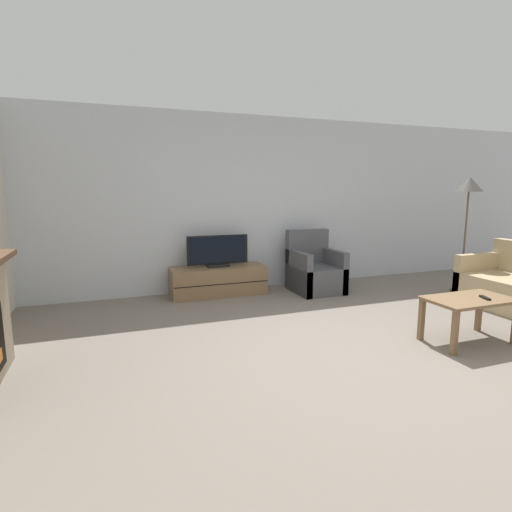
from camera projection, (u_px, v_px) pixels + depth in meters
The scene contains 8 objects.
ground_plane at pixel (358, 354), 3.84m from camera, with size 24.00×24.00×0.00m, color slate.
wall_back at pixel (254, 203), 6.34m from camera, with size 12.00×0.06×2.70m.
tv_stand at pixel (218, 281), 5.99m from camera, with size 1.41×0.50×0.43m.
tv at pixel (218, 252), 5.92m from camera, with size 0.93×0.18×0.47m.
armchair at pixel (314, 272), 6.20m from camera, with size 0.70×0.76×0.94m.
coffee_table at pixel (469, 305), 4.08m from camera, with size 0.89×0.51×0.47m.
remote at pixel (485, 298), 4.04m from camera, with size 0.09×0.15×0.02m.
floor_lamp at pixel (469, 190), 5.97m from camera, with size 0.39×0.39×1.76m.
Camera 1 is at (-2.18, -3.07, 1.55)m, focal length 28.00 mm.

